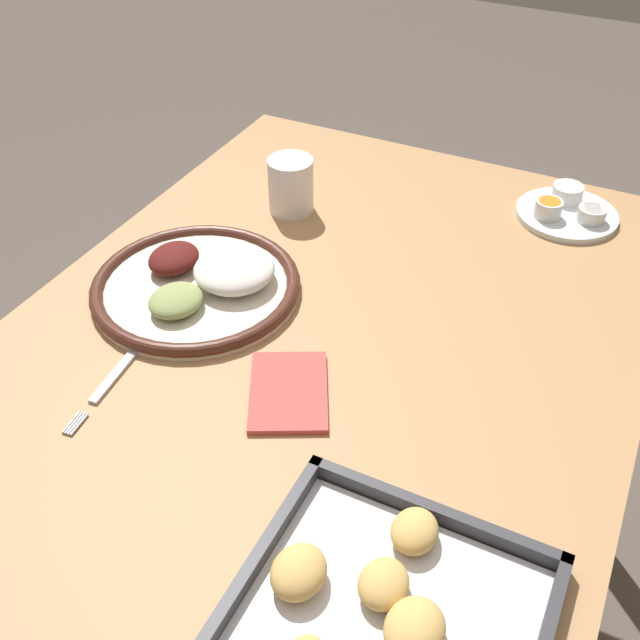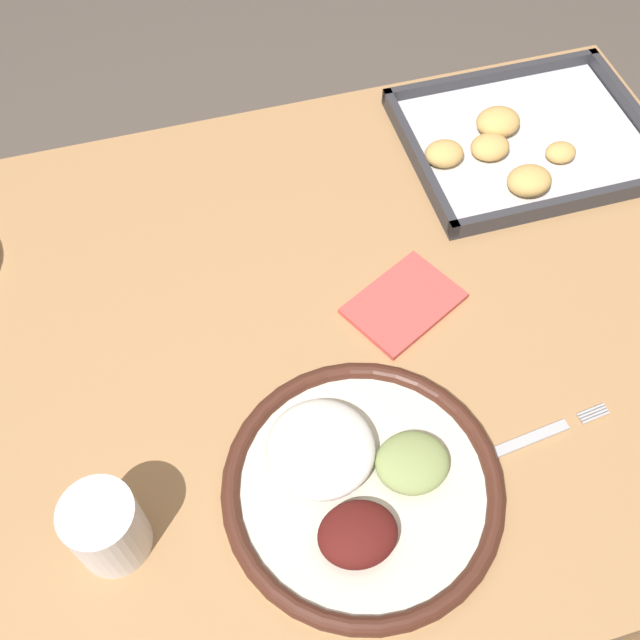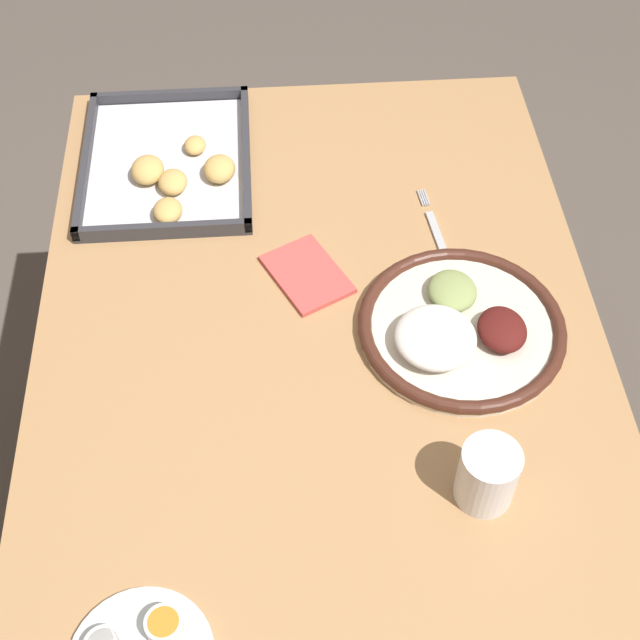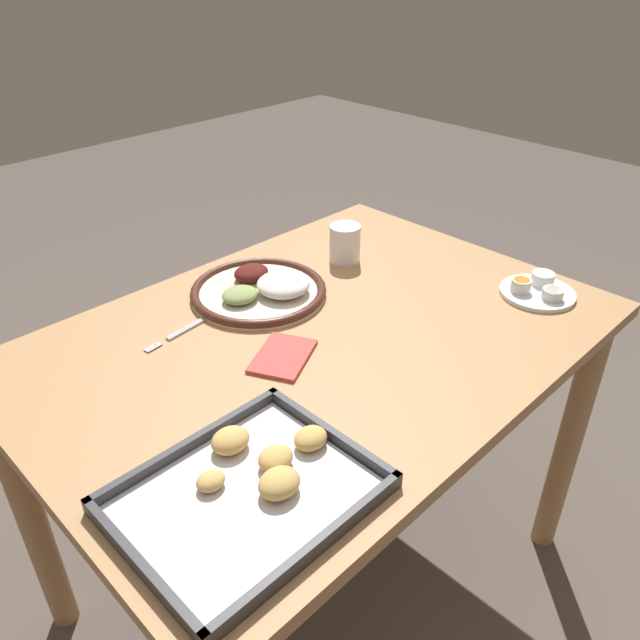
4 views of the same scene
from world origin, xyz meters
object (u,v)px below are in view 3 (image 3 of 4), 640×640
object	(u,v)px
dinner_plate	(459,327)
napkin	(307,274)
drinking_cup	(487,475)
baking_tray	(170,166)
fork	(438,236)

from	to	relation	value
dinner_plate	napkin	size ratio (longest dim) A/B	1.83
drinking_cup	napkin	world-z (taller)	drinking_cup
baking_tray	napkin	world-z (taller)	baking_tray
dinner_plate	fork	world-z (taller)	dinner_plate
dinner_plate	drinking_cup	bearing A→B (deg)	177.10
drinking_cup	baking_tray	bearing A→B (deg)	33.05
drinking_cup	napkin	distance (m)	0.43
drinking_cup	napkin	xyz separation A→B (m)	(0.38, 0.20, -0.04)
dinner_plate	baking_tray	world-z (taller)	dinner_plate
fork	napkin	distance (m)	0.22
drinking_cup	napkin	size ratio (longest dim) A/B	0.56
fork	baking_tray	distance (m)	0.46
dinner_plate	fork	xyz separation A→B (m)	(0.19, 0.00, -0.01)
dinner_plate	baking_tray	distance (m)	0.56
dinner_plate	drinking_cup	world-z (taller)	drinking_cup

